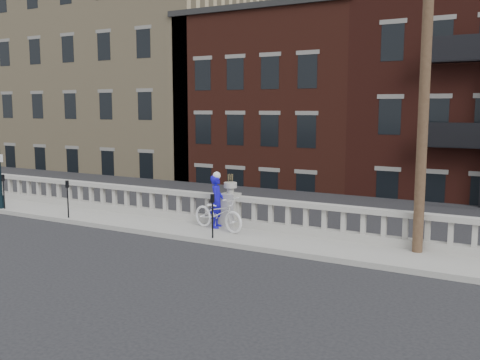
# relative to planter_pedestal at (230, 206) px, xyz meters

# --- Properties ---
(ground) EXTENTS (120.00, 120.00, 0.00)m
(ground) POSITION_rel_planter_pedestal_xyz_m (0.00, -3.95, -0.83)
(ground) COLOR black
(ground) RESTS_ON ground
(sidewalk) EXTENTS (32.00, 2.20, 0.15)m
(sidewalk) POSITION_rel_planter_pedestal_xyz_m (0.00, -0.95, -0.76)
(sidewalk) COLOR #9A978F
(sidewalk) RESTS_ON ground
(balustrade) EXTENTS (28.00, 0.34, 1.03)m
(balustrade) POSITION_rel_planter_pedestal_xyz_m (0.00, 0.00, -0.19)
(balustrade) COLOR #9A978F
(balustrade) RESTS_ON sidewalk
(planter_pedestal) EXTENTS (0.55, 0.55, 1.76)m
(planter_pedestal) POSITION_rel_planter_pedestal_xyz_m (0.00, 0.00, 0.00)
(planter_pedestal) COLOR #9A978F
(planter_pedestal) RESTS_ON sidewalk
(lower_level) EXTENTS (80.00, 44.00, 20.80)m
(lower_level) POSITION_rel_planter_pedestal_xyz_m (0.56, 19.09, 1.80)
(lower_level) COLOR #605E59
(lower_level) RESTS_ON ground
(utility_pole) EXTENTS (1.60, 0.28, 10.00)m
(utility_pole) POSITION_rel_planter_pedestal_xyz_m (6.20, -0.35, 4.41)
(utility_pole) COLOR #422D1E
(utility_pole) RESTS_ON sidewalk
(parking_meter_a) EXTENTS (0.10, 0.09, 1.36)m
(parking_meter_a) POSITION_rel_planter_pedestal_xyz_m (-9.28, -1.80, 0.17)
(parking_meter_a) COLOR black
(parking_meter_a) RESTS_ON sidewalk
(parking_meter_b) EXTENTS (0.10, 0.09, 1.36)m
(parking_meter_b) POSITION_rel_planter_pedestal_xyz_m (-5.76, -1.80, 0.17)
(parking_meter_b) COLOR black
(parking_meter_b) RESTS_ON sidewalk
(parking_meter_c) EXTENTS (0.10, 0.09, 1.36)m
(parking_meter_c) POSITION_rel_planter_pedestal_xyz_m (0.42, -1.80, 0.17)
(parking_meter_c) COLOR black
(parking_meter_c) RESTS_ON sidewalk
(bicycle) EXTENTS (2.23, 1.21, 1.11)m
(bicycle) POSITION_rel_planter_pedestal_xyz_m (-0.00, -0.78, -0.12)
(bicycle) COLOR silver
(bicycle) RESTS_ON sidewalk
(cyclist) EXTENTS (0.61, 0.74, 1.76)m
(cyclist) POSITION_rel_planter_pedestal_xyz_m (-0.24, -0.49, 0.20)
(cyclist) COLOR #130CB7
(cyclist) RESTS_ON sidewalk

